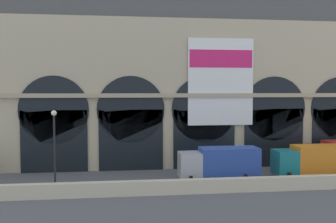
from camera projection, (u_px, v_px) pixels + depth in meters
name	position (u px, v px, depth m)	size (l,w,h in m)	color
ground_plane	(215.00, 179.00, 34.94)	(200.00, 200.00, 0.00)	#54565B
quay_parapet_wall	(229.00, 185.00, 30.52)	(90.00, 0.70, 1.17)	beige
station_building	(199.00, 79.00, 42.26)	(48.91, 6.36, 20.12)	#BCAD8C
box_truck_center	(220.00, 163.00, 34.33)	(7.50, 2.91, 3.12)	#ADB2B7
box_truck_mideast	(313.00, 160.00, 35.64)	(7.50, 2.91, 3.12)	#19727A
street_lamp_quayside	(54.00, 141.00, 29.35)	(0.44, 0.44, 6.90)	black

